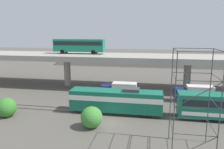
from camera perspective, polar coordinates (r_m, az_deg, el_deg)
ground_plane at (r=31.93m, az=-1.32°, el=-12.38°), size 260.00×260.00×0.00m
rail_strip_near at (r=34.85m, az=-0.24°, el=-10.19°), size 110.00×0.12×0.12m
rail_strip_far at (r=36.23m, az=0.19°, el=-9.34°), size 110.00×0.12×0.12m
train_locomotive at (r=34.85m, az=-0.16°, el=-6.47°), size 15.29×3.04×4.18m
highway_overpass at (r=49.39m, az=3.26°, el=4.16°), size 96.00×10.52×7.50m
transit_bus_on_overpass at (r=52.75m, az=-8.48°, el=7.57°), size 12.00×2.68×3.40m
service_truck_west at (r=42.65m, az=2.04°, el=-3.95°), size 6.80×2.46×3.04m
service_truck_east at (r=43.01m, az=20.55°, el=-4.54°), size 6.80×2.46×3.04m
scaffolding_tower at (r=24.57m, az=20.34°, el=-5.71°), size 4.31×4.31×10.96m
pier_parking_lot at (r=84.73m, az=6.09°, el=2.98°), size 60.08×11.03×1.56m
parked_car_0 at (r=88.29m, az=22.35°, el=3.55°), size 4.00×1.82×1.50m
parked_car_1 at (r=88.42m, az=-1.53°, el=4.39°), size 4.03×1.83×1.50m
parked_car_2 at (r=86.95m, az=-9.70°, el=4.12°), size 4.38×1.91×1.50m
parked_car_3 at (r=91.47m, az=-8.55°, el=4.50°), size 4.38×1.92×1.50m
harbor_water at (r=107.59m, az=6.97°, el=4.27°), size 140.00×36.00×0.01m
shrub_left at (r=37.13m, az=-25.58°, el=-7.68°), size 2.92×2.92×2.92m
shrub_right at (r=30.05m, az=-5.30°, el=-10.96°), size 2.92×2.92×2.92m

